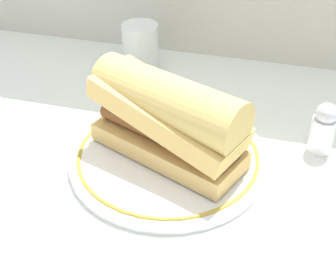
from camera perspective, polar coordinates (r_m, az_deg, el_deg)
The scene contains 5 objects.
ground_plane at distance 0.62m, azimuth -0.41°, elevation -5.47°, with size 1.50×1.50×0.00m, color silver.
plate at distance 0.64m, azimuth 0.00°, elevation -2.67°, with size 0.27×0.27×0.01m.
sausage_sandwich at distance 0.60m, azimuth 0.00°, elevation 2.25°, with size 0.23×0.16×0.12m.
drinking_glass at distance 0.85m, azimuth -3.36°, elevation 10.09°, with size 0.06×0.06×0.09m.
salt_shaker at distance 0.68m, azimuth 18.40°, elevation 0.73°, with size 0.03×0.03×0.08m.
Camera 1 is at (0.12, -0.44, 0.41)m, focal length 50.01 mm.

